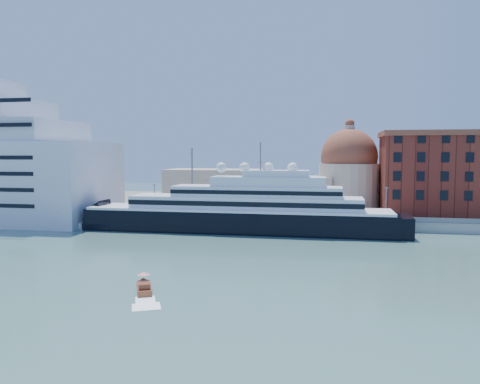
# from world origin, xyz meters

# --- Properties ---
(ground) EXTENTS (400.00, 400.00, 0.00)m
(ground) POSITION_xyz_m (0.00, 0.00, 0.00)
(ground) COLOR #3A6460
(ground) RESTS_ON ground
(quay) EXTENTS (180.00, 10.00, 2.50)m
(quay) POSITION_xyz_m (0.00, 34.00, 1.25)
(quay) COLOR gray
(quay) RESTS_ON ground
(land) EXTENTS (260.00, 72.00, 2.00)m
(land) POSITION_xyz_m (0.00, 75.00, 1.00)
(land) COLOR slate
(land) RESTS_ON ground
(quay_fence) EXTENTS (180.00, 0.10, 1.20)m
(quay_fence) POSITION_xyz_m (0.00, 29.50, 3.10)
(quay_fence) COLOR slate
(quay_fence) RESTS_ON quay
(superyacht) EXTENTS (84.75, 11.75, 25.33)m
(superyacht) POSITION_xyz_m (-8.06, 23.00, 4.37)
(superyacht) COLOR black
(superyacht) RESTS_ON ground
(service_barge) EXTENTS (14.22, 6.56, 3.08)m
(service_barge) POSITION_xyz_m (-51.12, 19.47, 0.89)
(service_barge) COLOR white
(service_barge) RESTS_ON ground
(water_taxi) EXTENTS (4.16, 6.04, 2.74)m
(water_taxi) POSITION_xyz_m (-8.39, -28.51, 0.66)
(water_taxi) COLOR maroon
(water_taxi) RESTS_ON ground
(warehouse) EXTENTS (43.00, 19.00, 23.25)m
(warehouse) POSITION_xyz_m (52.00, 52.00, 13.79)
(warehouse) COLOR maroon
(warehouse) RESTS_ON land
(church) EXTENTS (66.00, 18.00, 25.50)m
(church) POSITION_xyz_m (6.39, 57.72, 10.91)
(church) COLOR beige
(church) RESTS_ON land
(lamp_posts) EXTENTS (120.80, 2.40, 18.00)m
(lamp_posts) POSITION_xyz_m (-12.67, 32.27, 9.84)
(lamp_posts) COLOR slate
(lamp_posts) RESTS_ON quay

